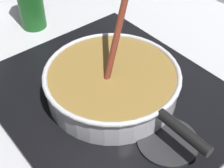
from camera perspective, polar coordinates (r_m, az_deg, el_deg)
The scene contains 5 objects.
ground at distance 0.70m, azimuth -12.52°, elevation -12.00°, with size 2.40×1.60×0.04m, color #B7B7BC.
hob_plate at distance 0.76m, azimuth 0.00°, elevation -2.13°, with size 0.56×0.48×0.01m, color black.
burner_ring at distance 0.75m, azimuth 0.00°, elevation -1.59°, with size 0.21×0.21×0.01m, color #592D0C.
spare_burner at distance 0.67m, azimuth 9.77°, elevation -9.83°, with size 0.13×0.13×0.01m, color #262628.
cooking_pan at distance 0.73m, azimuth 0.06°, elevation 0.26°, with size 0.42×0.31×0.27m.
Camera 1 is at (0.40, -0.13, 0.54)m, focal length 52.01 mm.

